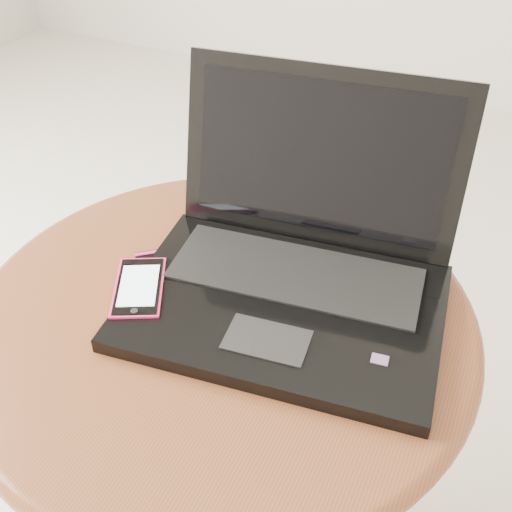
% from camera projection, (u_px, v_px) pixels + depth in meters
% --- Properties ---
extents(table, '(0.68, 0.68, 0.54)m').
position_uv_depth(table, '(224.00, 366.00, 0.90)').
color(table, '#512A18').
rests_on(table, ground).
extents(laptop, '(0.43, 0.39, 0.26)m').
position_uv_depth(laptop, '(295.00, 261.00, 0.83)').
color(laptop, black).
rests_on(laptop, table).
extents(phone_black, '(0.13, 0.14, 0.01)m').
position_uv_depth(phone_black, '(164.00, 280.00, 0.87)').
color(phone_black, black).
rests_on(phone_black, table).
extents(phone_pink, '(0.11, 0.13, 0.01)m').
position_uv_depth(phone_pink, '(139.00, 289.00, 0.83)').
color(phone_pink, '#FF2368').
rests_on(phone_pink, phone_black).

